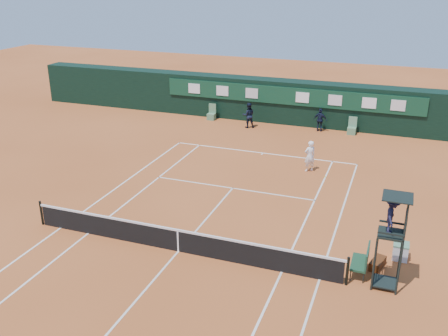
# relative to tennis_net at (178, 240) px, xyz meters

# --- Properties ---
(ground) EXTENTS (90.00, 90.00, 0.00)m
(ground) POSITION_rel_tennis_net_xyz_m (0.00, 0.00, -0.51)
(ground) COLOR #BA5D2C
(ground) RESTS_ON ground
(court_lines) EXTENTS (11.05, 23.85, 0.01)m
(court_lines) POSITION_rel_tennis_net_xyz_m (0.00, 0.00, -0.50)
(court_lines) COLOR white
(court_lines) RESTS_ON ground
(tennis_net) EXTENTS (12.90, 0.10, 1.10)m
(tennis_net) POSITION_rel_tennis_net_xyz_m (0.00, 0.00, 0.00)
(tennis_net) COLOR black
(tennis_net) RESTS_ON ground
(back_wall) EXTENTS (40.00, 1.65, 3.00)m
(back_wall) POSITION_rel_tennis_net_xyz_m (0.00, 18.74, 1.00)
(back_wall) COLOR black
(back_wall) RESTS_ON ground
(linesman_chair_left) EXTENTS (0.55, 0.50, 1.15)m
(linesman_chair_left) POSITION_rel_tennis_net_xyz_m (-5.50, 17.48, -0.19)
(linesman_chair_left) COLOR #56835D
(linesman_chair_left) RESTS_ON ground
(linesman_chair_right) EXTENTS (0.55, 0.50, 1.15)m
(linesman_chair_right) POSITION_rel_tennis_net_xyz_m (4.50, 17.48, -0.19)
(linesman_chair_right) COLOR #56835A
(linesman_chair_right) RESTS_ON ground
(umpire_chair) EXTENTS (0.96, 0.95, 3.42)m
(umpire_chair) POSITION_rel_tennis_net_xyz_m (7.63, 0.40, 1.95)
(umpire_chair) COLOR black
(umpire_chair) RESTS_ON ground
(player_bench) EXTENTS (0.56, 1.20, 1.10)m
(player_bench) POSITION_rel_tennis_net_xyz_m (6.83, 0.85, 0.09)
(player_bench) COLOR #183C25
(player_bench) RESTS_ON ground
(tennis_bag) EXTENTS (0.59, 0.94, 0.33)m
(tennis_bag) POSITION_rel_tennis_net_xyz_m (7.33, 1.51, -0.35)
(tennis_bag) COLOR black
(tennis_bag) RESTS_ON ground
(cooler) EXTENTS (0.57, 0.57, 0.65)m
(cooler) POSITION_rel_tennis_net_xyz_m (8.08, 2.42, -0.18)
(cooler) COLOR silver
(cooler) RESTS_ON ground
(tennis_ball) EXTENTS (0.07, 0.07, 0.07)m
(tennis_ball) POSITION_rel_tennis_net_xyz_m (4.11, 9.38, -0.47)
(tennis_ball) COLOR #BCDE33
(tennis_ball) RESTS_ON ground
(player) EXTENTS (0.75, 0.71, 1.72)m
(player) POSITION_rel_tennis_net_xyz_m (3.12, 10.01, 0.35)
(player) COLOR white
(player) RESTS_ON ground
(ball_kid_left) EXTENTS (1.04, 0.94, 1.74)m
(ball_kid_left) POSITION_rel_tennis_net_xyz_m (-2.40, 16.56, 0.36)
(ball_kid_left) COLOR black
(ball_kid_left) RESTS_ON ground
(ball_kid_right) EXTENTS (0.93, 0.43, 1.56)m
(ball_kid_right) POSITION_rel_tennis_net_xyz_m (2.39, 17.39, 0.27)
(ball_kid_right) COLOR black
(ball_kid_right) RESTS_ON ground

